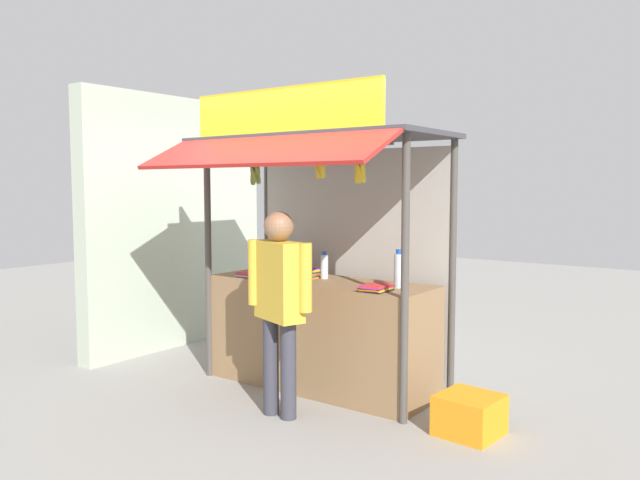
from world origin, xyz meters
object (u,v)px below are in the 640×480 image
object	(u,v)px
plastic_crate	(469,415)
water_bottle_mid_left	(286,259)
water_bottle_mid_right	(278,260)
water_bottle_far_left	(256,259)
magazine_stack_front_right	(252,274)
water_bottle_rear_center	(260,259)
magazine_stack_right	(299,274)
water_bottle_center	(324,266)
water_bottle_far_right	(399,270)
banana_bunch_inner_right	(320,170)
banana_bunch_leftmost	(360,173)
banana_bunch_rightmost	(255,175)
magazine_stack_left	(376,288)
vendor_person	(279,294)

from	to	relation	value
plastic_crate	water_bottle_mid_left	bearing A→B (deg)	169.66
water_bottle_mid_right	water_bottle_far_left	bearing A→B (deg)	-157.57
water_bottle_mid_right	water_bottle_mid_left	size ratio (longest dim) A/B	0.74
water_bottle_mid_left	magazine_stack_front_right	xyz separation A→B (m)	(-0.20, -0.24, -0.12)
water_bottle_rear_center	magazine_stack_right	bearing A→B (deg)	-14.36
water_bottle_center	water_bottle_rear_center	xyz separation A→B (m)	(-0.74, -0.01, 0.02)
water_bottle_rear_center	plastic_crate	distance (m)	2.46
plastic_crate	water_bottle_far_right	bearing A→B (deg)	157.19
banana_bunch_inner_right	banana_bunch_leftmost	bearing A→B (deg)	-0.19
water_bottle_center	water_bottle_mid_left	xyz separation A→B (m)	(-0.43, -0.00, 0.03)
water_bottle_far_right	plastic_crate	size ratio (longest dim) A/B	0.77
water_bottle_center	banana_bunch_rightmost	distance (m)	1.01
water_bottle_center	magazine_stack_left	xyz separation A→B (m)	(0.71, -0.30, -0.09)
banana_bunch_leftmost	banana_bunch_inner_right	bearing A→B (deg)	179.81
magazine_stack_front_right	banana_bunch_rightmost	world-z (taller)	banana_bunch_rightmost
water_bottle_mid_right	banana_bunch_leftmost	xyz separation A→B (m)	(1.35, -0.67, 0.80)
plastic_crate	banana_bunch_leftmost	bearing A→B (deg)	-167.09
magazine_stack_left	plastic_crate	size ratio (longest dim) A/B	0.70
water_bottle_mid_right	banana_bunch_leftmost	size ratio (longest dim) A/B	0.84
magazine_stack_left	magazine_stack_right	xyz separation A→B (m)	(-0.86, 0.14, 0.02)
water_bottle_mid_left	banana_bunch_leftmost	xyz separation A→B (m)	(1.14, -0.54, 0.77)
plastic_crate	banana_bunch_inner_right	bearing A→B (deg)	-171.07
water_bottle_center	banana_bunch_inner_right	bearing A→B (deg)	-57.40
water_bottle_rear_center	banana_bunch_leftmost	size ratio (longest dim) A/B	1.00
magazine_stack_right	banana_bunch_rightmost	distance (m)	0.96
water_bottle_rear_center	banana_bunch_inner_right	size ratio (longest dim) A/B	1.15
magazine_stack_left	magazine_stack_right	size ratio (longest dim) A/B	0.85
banana_bunch_inner_right	banana_bunch_rightmost	bearing A→B (deg)	-179.85
water_bottle_far_right	water_bottle_rear_center	xyz separation A→B (m)	(-1.51, 0.04, -0.02)
magazine_stack_right	magazine_stack_front_right	size ratio (longest dim) A/B	1.14
water_bottle_rear_center	banana_bunch_rightmost	xyz separation A→B (m)	(0.43, -0.53, 0.78)
vendor_person	water_bottle_mid_right	bearing A→B (deg)	150.44
magazine_stack_left	banana_bunch_rightmost	distance (m)	1.37
water_bottle_center	water_bottle_mid_left	bearing A→B (deg)	-179.48
water_bottle_far_right	banana_bunch_leftmost	distance (m)	0.92
magazine_stack_front_right	plastic_crate	xyz separation A→B (m)	(2.15, -0.11, -0.81)
banana_bunch_leftmost	water_bottle_mid_right	bearing A→B (deg)	153.61
banana_bunch_rightmost	vendor_person	distance (m)	1.09
water_bottle_mid_right	banana_bunch_rightmost	world-z (taller)	banana_bunch_rightmost
water_bottle_center	plastic_crate	distance (m)	1.80
water_bottle_far_right	magazine_stack_left	size ratio (longest dim) A/B	1.11
water_bottle_mid_right	magazine_stack_left	world-z (taller)	water_bottle_mid_right
water_bottle_center	water_bottle_far_left	world-z (taller)	water_bottle_far_left
water_bottle_far_left	banana_bunch_rightmost	distance (m)	1.11
magazine_stack_front_right	banana_bunch_leftmost	world-z (taller)	banana_bunch_leftmost
water_bottle_far_right	magazine_stack_front_right	distance (m)	1.43
magazine_stack_right	vendor_person	xyz separation A→B (m)	(0.36, -0.71, -0.04)
magazine_stack_right	banana_bunch_rightmost	xyz separation A→B (m)	(-0.16, -0.38, 0.86)
water_bottle_mid_left	banana_bunch_rightmost	world-z (taller)	banana_bunch_rightmost
water_bottle_rear_center	vendor_person	distance (m)	1.29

